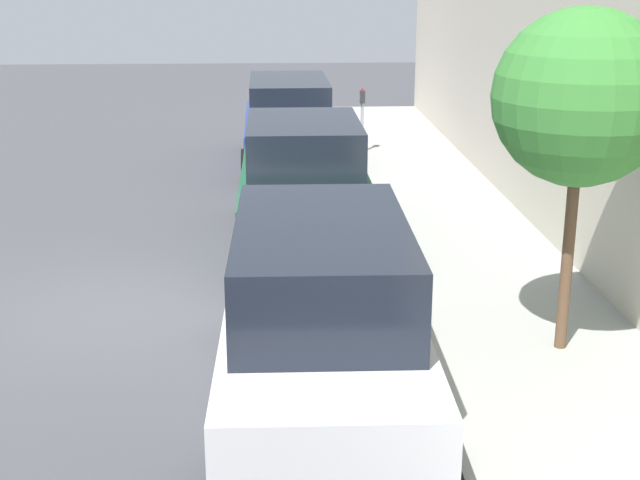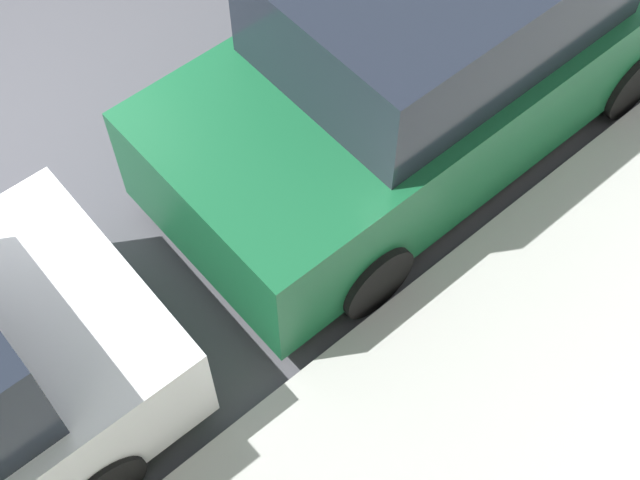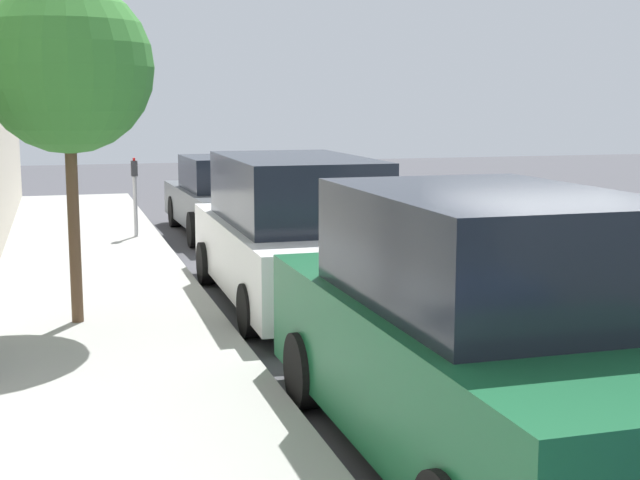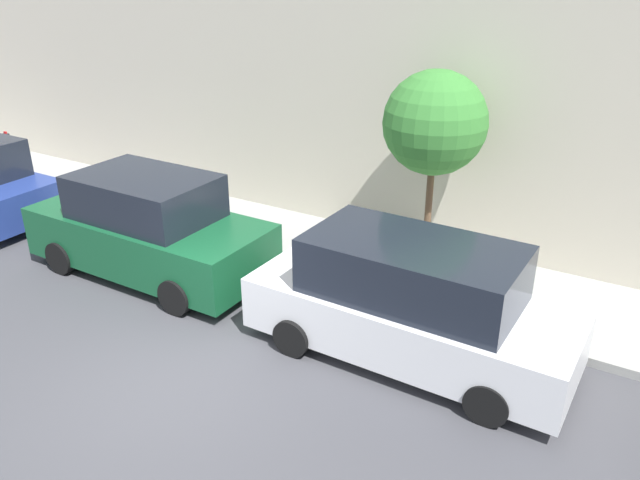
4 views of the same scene
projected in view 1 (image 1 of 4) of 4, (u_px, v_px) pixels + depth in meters
ground_plane at (126, 310)px, 11.52m from camera, size 60.00×60.00×0.00m
sidewalk at (497, 298)px, 11.73m from camera, size 2.70×32.00×0.15m
parked_minivan_second at (321, 316)px, 8.86m from camera, size 2.02×4.93×1.90m
parked_suv_third at (304, 187)px, 14.00m from camera, size 2.08×4.80×1.98m
parked_minivan_fourth at (289, 124)px, 19.60m from camera, size 2.02×4.92×1.90m
parking_meter_far at (362, 113)px, 20.21m from camera, size 0.11×0.15×1.45m
street_tree at (581, 98)px, 9.22m from camera, size 1.86×1.86×3.74m
fire_hydrant at (350, 122)px, 22.31m from camera, size 0.20×0.20×0.69m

